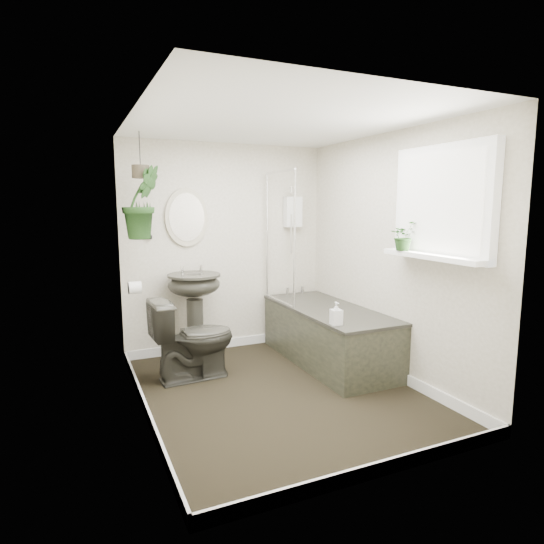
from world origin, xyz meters
name	(u,v)px	position (x,y,z in m)	size (l,w,h in m)	color
floor	(279,393)	(0.00, 0.00, -0.01)	(2.30, 2.80, 0.02)	black
ceiling	(280,120)	(0.00, 0.00, 2.31)	(2.30, 2.80, 0.02)	white
wall_back	(226,248)	(0.00, 1.41, 1.15)	(2.30, 0.02, 2.30)	silver
wall_front	(385,292)	(0.00, -1.41, 1.15)	(2.30, 0.02, 2.30)	silver
wall_left	(138,271)	(-1.16, 0.00, 1.15)	(0.02, 2.80, 2.30)	silver
wall_right	(390,256)	(1.16, 0.00, 1.15)	(0.02, 2.80, 2.30)	silver
skirting	(279,386)	(0.00, 0.00, 0.05)	(2.30, 2.80, 0.10)	white
bathtub	(328,335)	(0.80, 0.50, 0.29)	(0.72, 1.72, 0.58)	#2A2923
bath_screen	(280,238)	(0.47, 0.99, 1.28)	(0.04, 0.72, 1.40)	silver
shower_box	(293,212)	(0.80, 1.34, 1.55)	(0.20, 0.10, 0.35)	white
oval_mirror	(187,217)	(-0.45, 1.37, 1.50)	(0.46, 0.03, 0.62)	#BFB69A
wall_sconce	(149,228)	(-0.85, 1.36, 1.40)	(0.04, 0.04, 0.22)	black
toilet_roll_holder	(135,288)	(-1.10, 0.70, 0.90)	(0.11, 0.11, 0.11)	white
window_recess	(443,203)	(1.09, -0.70, 1.65)	(0.08, 1.00, 0.90)	white
window_sill	(433,256)	(1.02, -0.70, 1.23)	(0.18, 1.00, 0.04)	white
window_blinds	(438,203)	(1.04, -0.70, 1.65)	(0.01, 0.86, 0.76)	white
toilet	(193,338)	(-0.60, 0.63, 0.39)	(0.44, 0.77, 0.78)	#2A2923
pedestal_sink	(195,317)	(-0.45, 1.12, 0.47)	(0.55, 0.47, 0.93)	#2A2923
sill_plant	(403,236)	(0.97, -0.40, 1.37)	(0.22, 0.19, 0.25)	black
hanging_plant	(142,202)	(-0.97, 0.95, 1.66)	(0.37, 0.30, 0.68)	black
soap_bottle	(336,313)	(0.51, -0.10, 0.68)	(0.09, 0.09, 0.20)	#282424
hanging_pot	(141,172)	(-0.97, 0.95, 1.94)	(0.16, 0.16, 0.12)	#3F3729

